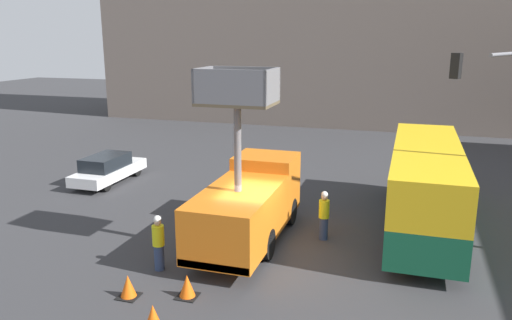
# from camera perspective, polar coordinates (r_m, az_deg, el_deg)

# --- Properties ---
(ground_plane) EXTENTS (120.00, 120.00, 0.00)m
(ground_plane) POSITION_cam_1_polar(r_m,az_deg,el_deg) (17.29, 0.57, -10.77)
(ground_plane) COLOR #333335
(building_backdrop_far) EXTENTS (44.00, 10.00, 17.76)m
(building_backdrop_far) POSITION_cam_1_polar(r_m,az_deg,el_deg) (44.65, 11.92, 15.81)
(building_backdrop_far) COLOR gray
(building_backdrop_far) RESTS_ON ground_plane
(utility_truck) EXTENTS (2.36, 6.66, 6.28)m
(utility_truck) POSITION_cam_1_polar(r_m,az_deg,el_deg) (17.71, -0.83, -4.71)
(utility_truck) COLOR orange
(utility_truck) RESTS_ON ground_plane
(city_bus) EXTENTS (2.45, 10.01, 3.25)m
(city_bus) POSITION_cam_1_polar(r_m,az_deg,el_deg) (19.92, 18.77, -2.37)
(city_bus) COLOR #145638
(city_bus) RESTS_ON ground_plane
(road_worker_near_truck) EXTENTS (0.38, 0.38, 1.82)m
(road_worker_near_truck) POSITION_cam_1_polar(r_m,az_deg,el_deg) (16.21, -11.08, -9.28)
(road_worker_near_truck) COLOR navy
(road_worker_near_truck) RESTS_ON ground_plane
(road_worker_directing) EXTENTS (0.38, 0.38, 1.84)m
(road_worker_directing) POSITION_cam_1_polar(r_m,az_deg,el_deg) (18.35, 7.77, -6.29)
(road_worker_directing) COLOR navy
(road_worker_directing) RESTS_ON ground_plane
(traffic_cone_near_truck) EXTENTS (0.59, 0.59, 0.67)m
(traffic_cone_near_truck) POSITION_cam_1_polar(r_m,az_deg,el_deg) (14.75, -7.87, -14.15)
(traffic_cone_near_truck) COLOR black
(traffic_cone_near_truck) RESTS_ON ground_plane
(traffic_cone_mid_road) EXTENTS (0.68, 0.68, 0.78)m
(traffic_cone_mid_road) POSITION_cam_1_polar(r_m,az_deg,el_deg) (13.30, -11.66, -17.45)
(traffic_cone_mid_road) COLOR black
(traffic_cone_mid_road) RESTS_ON ground_plane
(traffic_cone_far_side) EXTENTS (0.59, 0.59, 0.67)m
(traffic_cone_far_side) POSITION_cam_1_polar(r_m,az_deg,el_deg) (15.06, -14.40, -13.86)
(traffic_cone_far_side) COLOR black
(traffic_cone_far_side) RESTS_ON ground_plane
(parked_car_curbside) EXTENTS (1.71, 4.57, 1.43)m
(parked_car_curbside) POSITION_cam_1_polar(r_m,az_deg,el_deg) (26.30, -16.57, -0.95)
(parked_car_curbside) COLOR silver
(parked_car_curbside) RESTS_ON ground_plane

